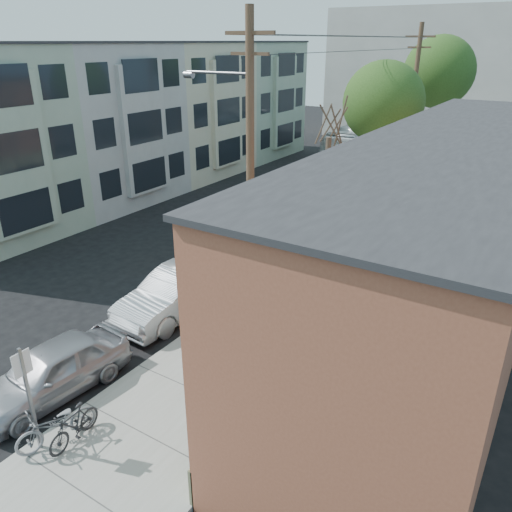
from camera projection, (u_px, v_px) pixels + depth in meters
The scene contains 27 objects.
ground at pixel (139, 322), 17.59m from camera, with size 120.00×120.00×0.00m, color black.
sidewalk at pixel (367, 245), 23.99m from camera, with size 4.50×58.00×0.15m, color #99978D.
cafe_building at pixel (450, 242), 15.73m from camera, with size 6.60×20.20×6.61m.
apartment_row at pixel (154, 118), 32.48m from camera, with size 6.30×32.00×9.00m.
end_cap_building at pixel (426, 75), 48.73m from camera, with size 18.00×8.00×12.00m, color #A7A8A2.
sign_post at pixel (28, 390), 11.33m from camera, with size 0.07×0.45×2.80m.
parking_meter_near at pixel (202, 305), 16.72m from camera, with size 0.14×0.14×1.24m.
parking_meter_far at pixel (318, 228), 23.59m from camera, with size 0.14×0.14×1.24m.
utility_pole_near at pixel (249, 159), 16.99m from camera, with size 3.57×0.28×10.00m.
utility_pole_far at pixel (412, 105), 31.62m from camera, with size 1.80×0.28×10.00m.
tree_bare at pixel (325, 196), 22.18m from camera, with size 0.24×0.24×5.21m.
tree_leafy_mid at pixel (383, 103), 25.93m from camera, with size 4.21×4.21×8.13m.
tree_leafy_far at pixel (439, 72), 34.09m from camera, with size 4.79×4.79×9.40m.
patio_chair_a at pixel (220, 430), 11.88m from camera, with size 0.50×0.50×0.88m, color #103C14, non-canonical shape.
patio_chair_b at pixel (206, 451), 11.29m from camera, with size 0.50×0.50×0.88m, color #103C14, non-canonical shape.
patron_grey at pixel (224, 394), 12.34m from camera, with size 0.69×0.45×1.89m, color gray.
patron_green at pixel (262, 373), 13.34m from camera, with size 0.77×0.60×1.58m, color #286442.
cyclist at pixel (265, 293), 17.33m from camera, with size 1.17×0.67×1.81m, color maroon.
cyclist_bike at pixel (265, 304), 17.49m from camera, with size 0.65×1.88×0.99m, color black.
parked_bike_a at pixel (74, 426), 11.98m from camera, with size 0.44×1.57×0.94m, color black.
parked_bike_b at pixel (56, 425), 11.95m from camera, with size 0.68×1.95×1.03m, color slate.
car_0 at pixel (52, 370), 13.76m from camera, with size 1.80×4.47×1.52m, color #A7A8AF.
car_1 at pixel (178, 292), 17.84m from camera, with size 1.80×5.15×1.70m, color #BABDC2.
car_2 at pixel (264, 233), 23.39m from camera, with size 2.32×5.70×1.66m, color black.
car_3 at pixel (328, 206), 27.74m from camera, with size 2.19×4.75×1.32m, color #AFB3B7.
car_4 at pixel (360, 185), 31.63m from camera, with size 1.47×4.22×1.39m, color #A9ADB1.
bus at pixel (363, 144), 39.82m from camera, with size 2.59×11.07×3.08m, color white.
Camera 1 is at (11.65, -10.62, 9.13)m, focal length 35.00 mm.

